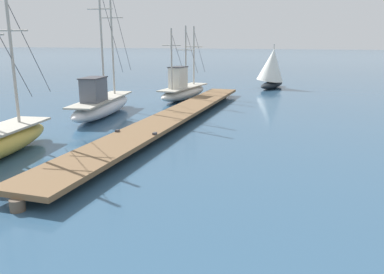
# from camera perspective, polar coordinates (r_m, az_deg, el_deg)

# --- Properties ---
(floating_dock) EXTENTS (3.26, 21.74, 0.53)m
(floating_dock) POSITION_cam_1_polar(r_m,az_deg,el_deg) (19.12, -2.65, 3.14)
(floating_dock) COLOR brown
(floating_dock) RESTS_ON ground
(fishing_boat_1) EXTENTS (1.68, 7.00, 4.96)m
(fishing_boat_1) POSITION_cam_1_polar(r_m,az_deg,el_deg) (26.92, -1.31, 6.95)
(fishing_boat_1) COLOR silver
(fishing_boat_1) RESTS_ON ground
(fishing_boat_2) EXTENTS (3.10, 8.79, 7.18)m
(fishing_boat_2) POSITION_cam_1_polar(r_m,az_deg,el_deg) (21.40, -13.13, 4.82)
(fishing_boat_2) COLOR silver
(fishing_boat_2) RESTS_ON ground
(distant_sailboat) EXTENTS (2.78, 4.52, 3.67)m
(distant_sailboat) POSITION_cam_1_polar(r_m,az_deg,el_deg) (33.88, 11.63, 9.80)
(distant_sailboat) COLOR black
(distant_sailboat) RESTS_ON ground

